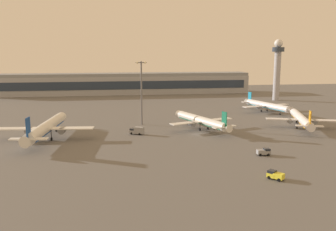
{
  "coord_description": "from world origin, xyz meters",
  "views": [
    {
      "loc": [
        -32.56,
        -133.88,
        31.9
      ],
      "look_at": [
        -8.14,
        22.25,
        4.0
      ],
      "focal_mm": 37.8,
      "sensor_mm": 36.0,
      "label": 1
    }
  ],
  "objects_px": {
    "catering_truck": "(137,130)",
    "apron_light_west": "(141,89)",
    "baggage_tractor": "(275,175)",
    "airplane_far_stand": "(202,121)",
    "airplane_taxiway_distant": "(46,128)",
    "control_tower": "(277,65)",
    "airplane_mid_apron": "(267,106)",
    "maintenance_van": "(264,152)",
    "airplane_near_gate": "(302,119)"
  },
  "relations": [
    {
      "from": "airplane_far_stand",
      "to": "maintenance_van",
      "type": "xyz_separation_m",
      "value": [
        9.93,
        -40.91,
        -2.53
      ]
    },
    {
      "from": "airplane_taxiway_distant",
      "to": "apron_light_west",
      "type": "distance_m",
      "value": 45.34
    },
    {
      "from": "control_tower",
      "to": "airplane_taxiway_distant",
      "type": "relative_size",
      "value": 0.9
    },
    {
      "from": "airplane_near_gate",
      "to": "apron_light_west",
      "type": "xyz_separation_m",
      "value": [
        -67.79,
        17.61,
        12.35
      ]
    },
    {
      "from": "airplane_taxiway_distant",
      "to": "airplane_far_stand",
      "type": "height_order",
      "value": "airplane_taxiway_distant"
    },
    {
      "from": "control_tower",
      "to": "baggage_tractor",
      "type": "height_order",
      "value": "control_tower"
    },
    {
      "from": "control_tower",
      "to": "airplane_mid_apron",
      "type": "bearing_deg",
      "value": -120.83
    },
    {
      "from": "airplane_near_gate",
      "to": "baggage_tractor",
      "type": "xyz_separation_m",
      "value": [
        -39.89,
        -58.38,
        -2.56
      ]
    },
    {
      "from": "control_tower",
      "to": "catering_truck",
      "type": "bearing_deg",
      "value": -138.6
    },
    {
      "from": "maintenance_van",
      "to": "apron_light_west",
      "type": "bearing_deg",
      "value": -145.35
    },
    {
      "from": "baggage_tractor",
      "to": "catering_truck",
      "type": "height_order",
      "value": "catering_truck"
    },
    {
      "from": "baggage_tractor",
      "to": "catering_truck",
      "type": "bearing_deg",
      "value": 80.45
    },
    {
      "from": "baggage_tractor",
      "to": "apron_light_west",
      "type": "bearing_deg",
      "value": 71.58
    },
    {
      "from": "airplane_near_gate",
      "to": "baggage_tractor",
      "type": "height_order",
      "value": "airplane_near_gate"
    },
    {
      "from": "airplane_far_stand",
      "to": "baggage_tractor",
      "type": "bearing_deg",
      "value": -106.42
    },
    {
      "from": "airplane_taxiway_distant",
      "to": "baggage_tractor",
      "type": "xyz_separation_m",
      "value": [
        65.59,
        -53.63,
        -3.24
      ]
    },
    {
      "from": "airplane_far_stand",
      "to": "maintenance_van",
      "type": "height_order",
      "value": "airplane_far_stand"
    },
    {
      "from": "catering_truck",
      "to": "apron_light_west",
      "type": "xyz_separation_m",
      "value": [
        3.51,
        19.38,
        14.51
      ]
    },
    {
      "from": "baggage_tractor",
      "to": "airplane_far_stand",
      "type": "bearing_deg",
      "value": 54.87
    },
    {
      "from": "control_tower",
      "to": "apron_light_west",
      "type": "xyz_separation_m",
      "value": [
        -98.11,
        -70.21,
        -7.63
      ]
    },
    {
      "from": "airplane_taxiway_distant",
      "to": "catering_truck",
      "type": "bearing_deg",
      "value": 11.49
    },
    {
      "from": "control_tower",
      "to": "airplane_mid_apron",
      "type": "relative_size",
      "value": 1.12
    },
    {
      "from": "catering_truck",
      "to": "control_tower",
      "type": "bearing_deg",
      "value": -19.78
    },
    {
      "from": "catering_truck",
      "to": "apron_light_west",
      "type": "relative_size",
      "value": 0.21
    },
    {
      "from": "catering_truck",
      "to": "apron_light_west",
      "type": "bearing_deg",
      "value": 18.55
    },
    {
      "from": "catering_truck",
      "to": "maintenance_van",
      "type": "xyz_separation_m",
      "value": [
        37.62,
        -35.61,
        -0.4
      ]
    },
    {
      "from": "airplane_mid_apron",
      "to": "baggage_tractor",
      "type": "distance_m",
      "value": 108.54
    },
    {
      "from": "control_tower",
      "to": "airplane_taxiway_distant",
      "type": "xyz_separation_m",
      "value": [
        -135.8,
        -92.57,
        -19.29
      ]
    },
    {
      "from": "airplane_far_stand",
      "to": "catering_truck",
      "type": "distance_m",
      "value": 28.27
    },
    {
      "from": "maintenance_van",
      "to": "apron_light_west",
      "type": "relative_size",
      "value": 0.15
    },
    {
      "from": "airplane_taxiway_distant",
      "to": "airplane_mid_apron",
      "type": "bearing_deg",
      "value": 29.65
    },
    {
      "from": "baggage_tractor",
      "to": "catering_truck",
      "type": "relative_size",
      "value": 0.73
    },
    {
      "from": "airplane_mid_apron",
      "to": "maintenance_van",
      "type": "height_order",
      "value": "airplane_mid_apron"
    },
    {
      "from": "control_tower",
      "to": "apron_light_west",
      "type": "relative_size",
      "value": 1.45
    },
    {
      "from": "control_tower",
      "to": "airplane_near_gate",
      "type": "relative_size",
      "value": 1.1
    },
    {
      "from": "airplane_taxiway_distant",
      "to": "apron_light_west",
      "type": "height_order",
      "value": "apron_light_west"
    },
    {
      "from": "control_tower",
      "to": "airplane_far_stand",
      "type": "height_order",
      "value": "control_tower"
    },
    {
      "from": "apron_light_west",
      "to": "baggage_tractor",
      "type": "bearing_deg",
      "value": -69.84
    },
    {
      "from": "control_tower",
      "to": "airplane_mid_apron",
      "type": "xyz_separation_m",
      "value": [
        -27.67,
        -46.37,
        -20.09
      ]
    },
    {
      "from": "apron_light_west",
      "to": "airplane_near_gate",
      "type": "bearing_deg",
      "value": -14.56
    },
    {
      "from": "baggage_tractor",
      "to": "airplane_taxiway_distant",
      "type": "bearing_deg",
      "value": 102.15
    },
    {
      "from": "airplane_taxiway_distant",
      "to": "airplane_mid_apron",
      "type": "relative_size",
      "value": 1.24
    },
    {
      "from": "airplane_near_gate",
      "to": "airplane_taxiway_distant",
      "type": "distance_m",
      "value": 105.59
    },
    {
      "from": "airplane_near_gate",
      "to": "airplane_taxiway_distant",
      "type": "bearing_deg",
      "value": -158.65
    },
    {
      "from": "airplane_mid_apron",
      "to": "catering_truck",
      "type": "relative_size",
      "value": 6.05
    },
    {
      "from": "airplane_near_gate",
      "to": "catering_truck",
      "type": "relative_size",
      "value": 6.15
    },
    {
      "from": "control_tower",
      "to": "catering_truck",
      "type": "relative_size",
      "value": 6.77
    },
    {
      "from": "airplane_taxiway_distant",
      "to": "maintenance_van",
      "type": "xyz_separation_m",
      "value": [
        71.79,
        -32.63,
        -3.24
      ]
    },
    {
      "from": "control_tower",
      "to": "airplane_near_gate",
      "type": "bearing_deg",
      "value": -109.05
    },
    {
      "from": "control_tower",
      "to": "baggage_tractor",
      "type": "relative_size",
      "value": 9.24
    }
  ]
}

